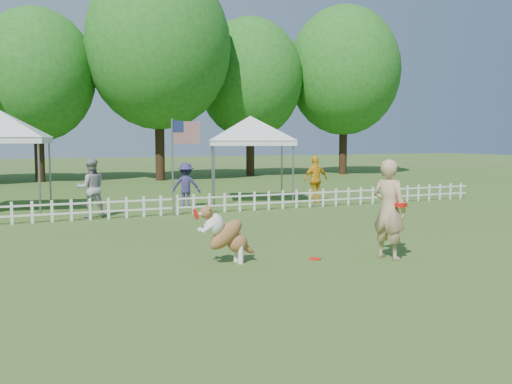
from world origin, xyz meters
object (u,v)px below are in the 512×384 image
spectator_c (316,179)px  spectator_a (91,188)px  flag_pole (173,168)px  spectator_b (186,185)px  handler (389,209)px  canopy_tent_right (250,160)px  frisbee_on_turf (315,259)px  dog (227,234)px

spectator_c → spectator_a: bearing=2.6°
flag_pole → spectator_a: 2.38m
flag_pole → spectator_b: 2.02m
handler → canopy_tent_right: 10.18m
handler → spectator_a: size_ratio=1.10×
frisbee_on_turf → spectator_b: bearing=88.5°
flag_pole → spectator_c: 5.74m
spectator_c → canopy_tent_right: bearing=-34.6°
canopy_tent_right → spectator_c: bearing=-13.6°
handler → spectator_b: (-1.05, 9.17, -0.20)m
dog → frisbee_on_turf: bearing=-13.6°
spectator_b → flag_pole: bearing=80.2°
handler → spectator_b: 9.23m
flag_pole → spectator_b: size_ratio=1.93×
frisbee_on_turf → flag_pole: flag_pole is taller
handler → canopy_tent_right: canopy_tent_right is taller
spectator_a → spectator_b: size_ratio=1.15×
handler → dog: (-2.91, 0.85, -0.40)m
dog → spectator_c: size_ratio=0.66×
handler → spectator_a: bearing=8.7°
dog → spectator_b: 8.53m
spectator_b → spectator_c: (4.64, -0.39, 0.08)m
frisbee_on_turf → flag_pole: bearing=95.7°
dog → flag_pole: bearing=79.8°
frisbee_on_turf → spectator_c: spectator_c is taller
frisbee_on_turf → spectator_b: size_ratio=0.15×
frisbee_on_turf → spectator_a: spectator_a is taller
dog → frisbee_on_turf: size_ratio=4.86×
canopy_tent_right → spectator_b: canopy_tent_right is taller
canopy_tent_right → flag_pole: (-3.60, -2.53, -0.08)m
dog → frisbee_on_turf: dog is taller
handler → spectator_c: bearing=-40.8°
handler → spectator_a: 9.17m
spectator_b → handler: bearing=115.8°
frisbee_on_turf → spectator_b: 8.68m
flag_pole → spectator_b: bearing=41.9°
handler → frisbee_on_turf: bearing=49.3°
dog → spectator_c: bearing=48.5°
spectator_a → handler: bearing=117.1°
canopy_tent_right → spectator_b: 2.92m
spectator_a → spectator_b: bearing=-162.2°
flag_pole → spectator_b: (0.92, 1.66, -0.68)m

